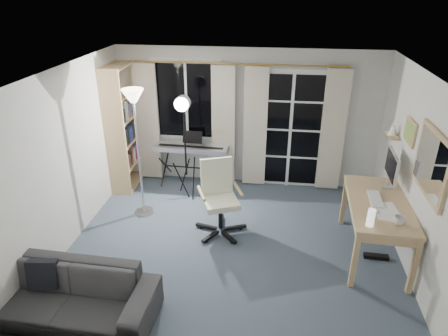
# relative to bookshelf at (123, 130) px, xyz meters

# --- Properties ---
(floor) EXTENTS (4.50, 4.00, 0.02)m
(floor) POSITION_rel_bookshelf_xyz_m (2.13, -1.63, -1.03)
(floor) COLOR #394653
(floor) RESTS_ON ground
(window) EXTENTS (1.20, 0.08, 1.40)m
(window) POSITION_rel_bookshelf_xyz_m (1.08, 0.35, 0.48)
(window) COLOR white
(window) RESTS_ON floor
(french_door) EXTENTS (1.32, 0.09, 2.11)m
(french_door) POSITION_rel_bookshelf_xyz_m (2.88, 0.35, 0.00)
(french_door) COLOR white
(french_door) RESTS_ON floor
(curtains) EXTENTS (3.60, 0.07, 2.13)m
(curtains) POSITION_rel_bookshelf_xyz_m (1.99, 0.25, 0.07)
(curtains) COLOR gold
(curtains) RESTS_ON floor
(bookshelf) EXTENTS (0.38, 1.02, 2.16)m
(bookshelf) POSITION_rel_bookshelf_xyz_m (0.00, 0.00, 0.00)
(bookshelf) COLOR tan
(bookshelf) RESTS_ON floor
(torchiere_lamp) EXTENTS (0.33, 0.33, 2.00)m
(torchiere_lamp) POSITION_rel_bookshelf_xyz_m (0.62, -0.97, 0.59)
(torchiere_lamp) COLOR #B2B2B7
(torchiere_lamp) RESTS_ON floor
(keyboard_piano) EXTENTS (1.29, 0.66, 0.93)m
(keyboard_piano) POSITION_rel_bookshelf_xyz_m (1.19, 0.07, -0.32)
(keyboard_piano) COLOR black
(keyboard_piano) RESTS_ON floor
(studio_light) EXTENTS (0.31, 0.36, 1.81)m
(studio_light) POSITION_rel_bookshelf_xyz_m (1.18, -0.39, 0.43)
(studio_light) COLOR black
(studio_light) RESTS_ON floor
(office_chair) EXTENTS (0.76, 0.74, 1.10)m
(office_chair) POSITION_rel_bookshelf_xyz_m (1.86, -1.24, -0.38)
(office_chair) COLOR black
(office_chair) RESTS_ON floor
(desk) EXTENTS (0.81, 1.53, 0.80)m
(desk) POSITION_rel_bookshelf_xyz_m (4.01, -1.57, -0.32)
(desk) COLOR #AA7C57
(desk) RESTS_ON floor
(monitor) EXTENTS (0.20, 0.58, 0.50)m
(monitor) POSITION_rel_bookshelf_xyz_m (4.20, -1.12, 0.08)
(monitor) COLOR silver
(monitor) RESTS_ON desk
(desk_clutter) EXTENTS (0.49, 0.91, 1.02)m
(desk_clutter) POSITION_rel_bookshelf_xyz_m (3.93, -1.80, -0.40)
(desk_clutter) COLOR white
(desk_clutter) RESTS_ON desk
(mug) EXTENTS (0.14, 0.11, 0.13)m
(mug) POSITION_rel_bookshelf_xyz_m (4.11, -2.07, -0.16)
(mug) COLOR silver
(mug) RESTS_ON desk
(wall_mirror) EXTENTS (0.04, 0.94, 0.74)m
(wall_mirror) POSITION_rel_bookshelf_xyz_m (4.35, -1.98, 0.53)
(wall_mirror) COLOR tan
(wall_mirror) RESTS_ON floor
(framed_print) EXTENTS (0.03, 0.42, 0.32)m
(framed_print) POSITION_rel_bookshelf_xyz_m (4.36, -1.08, 0.58)
(framed_print) COLOR tan
(framed_print) RESTS_ON floor
(wall_shelf) EXTENTS (0.16, 0.30, 0.18)m
(wall_shelf) POSITION_rel_bookshelf_xyz_m (4.29, -0.58, 0.38)
(wall_shelf) COLOR tan
(wall_shelf) RESTS_ON floor
(sofa) EXTENTS (1.98, 0.63, 0.77)m
(sofa) POSITION_rel_bookshelf_xyz_m (0.47, -3.18, -0.64)
(sofa) COLOR #2A2A2C
(sofa) RESTS_ON floor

